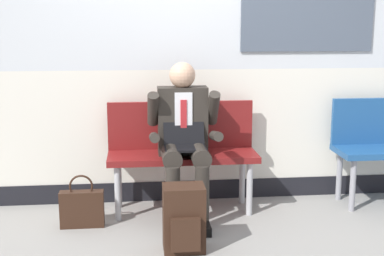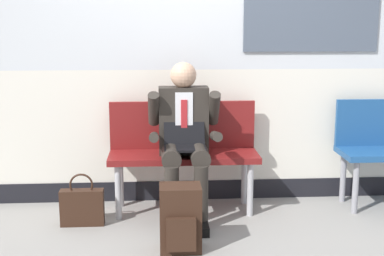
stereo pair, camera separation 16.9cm
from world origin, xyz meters
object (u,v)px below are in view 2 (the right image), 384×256
at_px(backpack, 180,219).
at_px(handbag, 82,206).
at_px(person_seated, 184,136).
at_px(bench_with_person, 183,146).

height_order(backpack, handbag, backpack).
bearing_deg(person_seated, bench_with_person, 90.00).
bearing_deg(backpack, person_seated, 84.58).
bearing_deg(bench_with_person, person_seated, -90.00).
bearing_deg(handbag, bench_with_person, 22.75).
bearing_deg(person_seated, backpack, -95.42).
bearing_deg(handbag, backpack, -34.73).
bearing_deg(backpack, bench_with_person, 85.83).
height_order(person_seated, backpack, person_seated).
height_order(bench_with_person, person_seated, person_seated).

